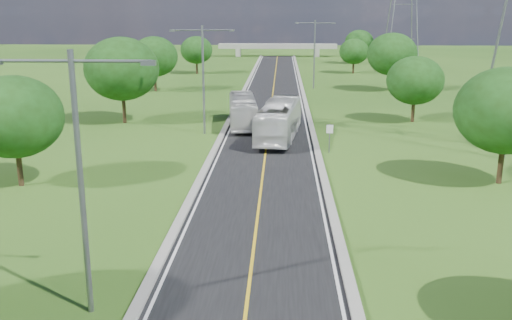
{
  "coord_description": "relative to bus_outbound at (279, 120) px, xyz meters",
  "views": [
    {
      "loc": [
        1.3,
        -7.56,
        11.27
      ],
      "look_at": [
        -0.15,
        23.98,
        3.0
      ],
      "focal_mm": 40.0,
      "sensor_mm": 36.0,
      "label": 1
    }
  ],
  "objects": [
    {
      "name": "tree_ld",
      "position": [
        -18.06,
        31.12,
        3.21
      ],
      "size": [
        6.72,
        6.72,
        7.82
      ],
      "color": "black",
      "rests_on": "ground"
    },
    {
      "name": "streetlight_far_right",
      "position": [
        4.94,
        35.12,
        4.2
      ],
      "size": [
        5.9,
        0.25,
        10.0
      ],
      "color": "slate",
      "rests_on": "ground"
    },
    {
      "name": "ground",
      "position": [
        -1.06,
        17.12,
        -1.74
      ],
      "size": [
        260.0,
        260.0,
        0.0
      ],
      "primitive_type": "plane",
      "color": "#234714",
      "rests_on": "ground"
    },
    {
      "name": "streetlight_mid_left",
      "position": [
        -7.06,
        2.12,
        4.2
      ],
      "size": [
        5.9,
        0.25,
        10.0
      ],
      "color": "slate",
      "rests_on": "ground"
    },
    {
      "name": "bus_outbound",
      "position": [
        0.0,
        0.0,
        0.0
      ],
      "size": [
        4.25,
        12.32,
        3.36
      ],
      "primitive_type": "imported",
      "rotation": [
        0.0,
        0.0,
        3.02
      ],
      "color": "silver",
      "rests_on": "road"
    },
    {
      "name": "curb_right",
      "position": [
        3.19,
        23.12,
        -1.63
      ],
      "size": [
        0.5,
        150.0,
        0.22
      ],
      "primitive_type": "cube",
      "color": "gray",
      "rests_on": "ground"
    },
    {
      "name": "tree_rb",
      "position": [
        14.94,
        -12.88,
        3.21
      ],
      "size": [
        6.72,
        6.72,
        7.82
      ],
      "color": "black",
      "rests_on": "ground"
    },
    {
      "name": "road",
      "position": [
        -1.06,
        23.12,
        -1.71
      ],
      "size": [
        8.0,
        150.0,
        0.06
      ],
      "primitive_type": "cube",
      "color": "black",
      "rests_on": "ground"
    },
    {
      "name": "streetlight_near_left",
      "position": [
        -7.06,
        -30.88,
        4.2
      ],
      "size": [
        5.9,
        0.25,
        10.0
      ],
      "color": "slate",
      "rests_on": "ground"
    },
    {
      "name": "bus_inbound",
      "position": [
        -3.7,
        6.03,
        -0.18
      ],
      "size": [
        3.6,
        11.01,
        3.01
      ],
      "primitive_type": "imported",
      "rotation": [
        0.0,
        0.0,
        0.1
      ],
      "color": "silver",
      "rests_on": "road"
    },
    {
      "name": "overpass",
      "position": [
        -1.06,
        97.12,
        0.67
      ],
      "size": [
        30.0,
        3.0,
        3.2
      ],
      "color": "gray",
      "rests_on": "ground"
    },
    {
      "name": "tree_le",
      "position": [
        -15.56,
        55.12,
        2.59
      ],
      "size": [
        5.88,
        5.88,
        6.84
      ],
      "color": "black",
      "rests_on": "ground"
    },
    {
      "name": "tree_rf",
      "position": [
        16.94,
        77.12,
        2.9
      ],
      "size": [
        6.3,
        6.3,
        7.33
      ],
      "color": "black",
      "rests_on": "ground"
    },
    {
      "name": "tree_lb",
      "position": [
        -17.06,
        -14.88,
        2.9
      ],
      "size": [
        6.3,
        6.3,
        7.33
      ],
      "color": "black",
      "rests_on": "ground"
    },
    {
      "name": "tree_rd",
      "position": [
        15.94,
        33.12,
        3.52
      ],
      "size": [
        7.14,
        7.14,
        8.3
      ],
      "color": "black",
      "rests_on": "ground"
    },
    {
      "name": "tree_rc",
      "position": [
        13.94,
        9.12,
        2.59
      ],
      "size": [
        5.88,
        5.88,
        6.84
      ],
      "color": "black",
      "rests_on": "ground"
    },
    {
      "name": "tree_lc",
      "position": [
        -16.06,
        7.12,
        3.83
      ],
      "size": [
        7.56,
        7.56,
        8.79
      ],
      "color": "black",
      "rests_on": "ground"
    },
    {
      "name": "curb_left",
      "position": [
        -5.31,
        23.12,
        -1.63
      ],
      "size": [
        0.5,
        150.0,
        0.22
      ],
      "primitive_type": "cube",
      "color": "gray",
      "rests_on": "ground"
    },
    {
      "name": "tree_re",
      "position": [
        13.44,
        57.12,
        2.28
      ],
      "size": [
        5.46,
        5.46,
        6.35
      ],
      "color": "black",
      "rests_on": "ground"
    },
    {
      "name": "speed_limit_sign",
      "position": [
        4.14,
        -4.9,
        -0.14
      ],
      "size": [
        0.55,
        0.09,
        2.4
      ],
      "color": "slate",
      "rests_on": "ground"
    }
  ]
}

